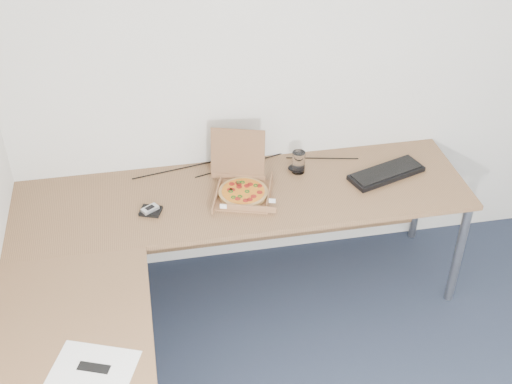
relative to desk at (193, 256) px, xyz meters
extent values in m
cube|color=brown|center=(0.32, 0.43, 0.01)|extent=(2.50, 0.70, 0.03)
cube|color=brown|center=(-0.58, -0.67, 0.01)|extent=(0.70, 1.50, 0.03)
cylinder|color=gray|center=(1.52, 0.73, -0.35)|extent=(0.05, 0.05, 0.70)
cube|color=#90613D|center=(0.32, 0.41, 0.03)|extent=(0.30, 0.30, 0.01)
cube|color=#90613D|center=(0.32, 0.58, 0.19)|extent=(0.30, 0.06, 0.30)
cylinder|color=tan|center=(0.32, 0.41, 0.05)|extent=(0.27, 0.27, 0.02)
cylinder|color=#B62B07|center=(0.32, 0.41, 0.06)|extent=(0.23, 0.23, 0.00)
cylinder|color=silver|center=(0.67, 0.58, 0.10)|extent=(0.07, 0.07, 0.13)
cube|color=black|center=(1.16, 0.45, 0.04)|extent=(0.47, 0.29, 0.03)
ellipsoid|color=black|center=(0.67, 0.59, 0.05)|extent=(0.10, 0.07, 0.04)
cube|color=black|center=(-0.18, 0.35, 0.04)|extent=(0.13, 0.12, 0.02)
cube|color=#B2B5BA|center=(-0.19, 0.35, 0.06)|extent=(0.10, 0.09, 0.02)
cube|color=white|center=(-0.47, -0.64, 0.03)|extent=(0.40, 0.34, 0.00)
camera|label=1|loc=(-0.15, -2.50, 2.20)|focal=46.98mm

